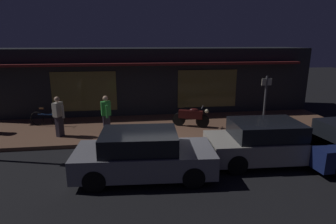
{
  "coord_description": "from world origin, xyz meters",
  "views": [
    {
      "loc": [
        -0.85,
        -9.21,
        3.99
      ],
      "look_at": [
        0.72,
        2.4,
        0.95
      ],
      "focal_mm": 29.45,
      "sensor_mm": 36.0,
      "label": 1
    }
  ],
  "objects_px": {
    "parked_car_near": "(143,155)",
    "parked_car_far": "(268,142)",
    "person_photographer": "(59,116)",
    "motorcycle": "(191,116)",
    "bicycle_parked": "(47,118)",
    "sign_post": "(265,100)",
    "person_bystander": "(106,115)"
  },
  "relations": [
    {
      "from": "bicycle_parked",
      "to": "motorcycle",
      "type": "bearing_deg",
      "value": -8.62
    },
    {
      "from": "bicycle_parked",
      "to": "person_bystander",
      "type": "bearing_deg",
      "value": -29.94
    },
    {
      "from": "sign_post",
      "to": "parked_car_far",
      "type": "bearing_deg",
      "value": -113.79
    },
    {
      "from": "bicycle_parked",
      "to": "person_photographer",
      "type": "relative_size",
      "value": 0.97
    },
    {
      "from": "sign_post",
      "to": "person_bystander",
      "type": "bearing_deg",
      "value": 177.34
    },
    {
      "from": "person_photographer",
      "to": "parked_car_near",
      "type": "distance_m",
      "value": 4.91
    },
    {
      "from": "motorcycle",
      "to": "bicycle_parked",
      "type": "height_order",
      "value": "motorcycle"
    },
    {
      "from": "person_bystander",
      "to": "sign_post",
      "type": "bearing_deg",
      "value": -2.66
    },
    {
      "from": "bicycle_parked",
      "to": "parked_car_far",
      "type": "xyz_separation_m",
      "value": [
        8.35,
        -4.73,
        0.2
      ]
    },
    {
      "from": "parked_car_near",
      "to": "parked_car_far",
      "type": "xyz_separation_m",
      "value": [
        4.18,
        0.49,
        0.0
      ]
    },
    {
      "from": "person_photographer",
      "to": "sign_post",
      "type": "height_order",
      "value": "sign_post"
    },
    {
      "from": "motorcycle",
      "to": "parked_car_far",
      "type": "distance_m",
      "value": 4.14
    },
    {
      "from": "bicycle_parked",
      "to": "parked_car_far",
      "type": "bearing_deg",
      "value": -29.55
    },
    {
      "from": "parked_car_far",
      "to": "person_photographer",
      "type": "bearing_deg",
      "value": 156.86
    },
    {
      "from": "motorcycle",
      "to": "person_photographer",
      "type": "xyz_separation_m",
      "value": [
        -5.66,
        -0.56,
        0.38
      ]
    },
    {
      "from": "person_bystander",
      "to": "parked_car_near",
      "type": "distance_m",
      "value": 3.85
    },
    {
      "from": "parked_car_far",
      "to": "motorcycle",
      "type": "bearing_deg",
      "value": 115.48
    },
    {
      "from": "motorcycle",
      "to": "parked_car_far",
      "type": "relative_size",
      "value": 0.39
    },
    {
      "from": "motorcycle",
      "to": "sign_post",
      "type": "distance_m",
      "value": 3.27
    },
    {
      "from": "parked_car_near",
      "to": "person_bystander",
      "type": "bearing_deg",
      "value": 110.48
    },
    {
      "from": "sign_post",
      "to": "parked_car_near",
      "type": "distance_m",
      "value": 6.39
    },
    {
      "from": "person_photographer",
      "to": "person_bystander",
      "type": "bearing_deg",
      "value": -2.09
    },
    {
      "from": "parked_car_near",
      "to": "motorcycle",
      "type": "bearing_deg",
      "value": 60.37
    },
    {
      "from": "person_photographer",
      "to": "parked_car_near",
      "type": "relative_size",
      "value": 0.4
    },
    {
      "from": "parked_car_far",
      "to": "sign_post",
      "type": "bearing_deg",
      "value": 66.21
    },
    {
      "from": "motorcycle",
      "to": "person_photographer",
      "type": "height_order",
      "value": "person_photographer"
    },
    {
      "from": "person_bystander",
      "to": "motorcycle",
      "type": "bearing_deg",
      "value": 9.51
    },
    {
      "from": "person_photographer",
      "to": "parked_car_far",
      "type": "bearing_deg",
      "value": -23.14
    },
    {
      "from": "parked_car_far",
      "to": "bicycle_parked",
      "type": "bearing_deg",
      "value": 150.45
    },
    {
      "from": "person_bystander",
      "to": "parked_car_far",
      "type": "distance_m",
      "value": 6.35
    },
    {
      "from": "bicycle_parked",
      "to": "parked_car_far",
      "type": "height_order",
      "value": "parked_car_far"
    },
    {
      "from": "parked_car_near",
      "to": "parked_car_far",
      "type": "bearing_deg",
      "value": 6.66
    }
  ]
}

